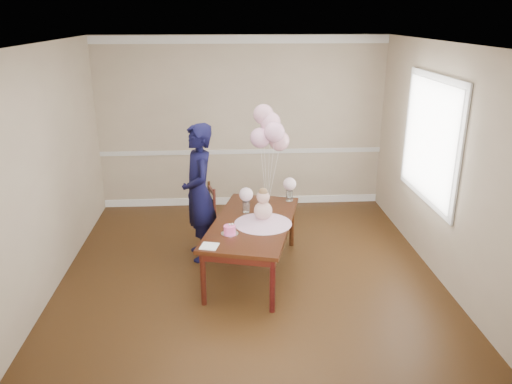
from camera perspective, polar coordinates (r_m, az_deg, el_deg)
The scene contains 52 objects.
floor at distance 6.07m, azimuth -0.66°, elevation -9.85°, with size 4.50×5.00×0.00m, color black.
ceiling at distance 5.28m, azimuth -0.77°, elevation 16.55°, with size 4.50×5.00×0.02m, color white.
wall_back at distance 7.95m, azimuth -1.64°, elevation 7.78°, with size 4.50×0.02×2.70m, color tan.
wall_front at distance 3.23m, azimuth 1.61°, elevation -10.85°, with size 4.50×0.02×2.70m, color tan.
wall_left at distance 5.87m, azimuth -23.25°, elevation 1.82°, with size 0.02×5.00×2.70m, color tan.
wall_right at distance 6.06m, azimuth 21.06°, elevation 2.66°, with size 0.02×5.00×2.70m, color tan.
chair_rail_trim at distance 8.04m, azimuth -1.61°, elevation 4.63°, with size 4.50×0.02×0.07m, color silver.
crown_molding at distance 7.77m, azimuth -1.74°, elevation 17.04°, with size 4.50×0.02×0.12m, color white.
baseboard_trim at distance 8.30m, azimuth -1.56°, elevation -0.98°, with size 4.50×0.02×0.12m, color white.
window_frame at distance 6.45m, azimuth 19.33°, elevation 5.68°, with size 0.02×1.66×1.56m, color silver.
window_blinds at distance 6.44m, azimuth 19.18°, elevation 5.68°, with size 0.01×1.50×1.40m, color white.
dining_table_top at distance 5.93m, azimuth -0.40°, elevation -3.54°, with size 0.89×1.79×0.04m, color black.
table_apron at distance 5.96m, azimuth -0.40°, elevation -4.13°, with size 0.81×1.70×0.09m, color black.
table_leg_fl at distance 5.45m, azimuth -6.06°, elevation -9.83°, with size 0.06×0.06×0.63m, color black.
table_leg_fr at distance 5.30m, azimuth 1.88°, elevation -10.64°, with size 0.06×0.06×0.63m, color black.
table_leg_bl at distance 6.88m, azimuth -2.12°, elevation -3.21°, with size 0.06×0.06×0.63m, color black.
table_leg_br at distance 6.76m, azimuth 4.12°, elevation -3.68°, with size 0.06×0.06×0.63m, color black.
baby_skirt at distance 5.84m, azimuth 0.81°, elevation -3.21°, with size 0.68×0.68×0.09m, color #DCA2C4.
baby_torso at distance 5.80m, azimuth 0.81°, elevation -2.15°, with size 0.21×0.21×0.21m, color pink.
baby_head at distance 5.74m, azimuth 0.82°, elevation -0.57°, with size 0.15×0.15×0.15m, color #E2AB9B.
baby_hair at distance 5.72m, azimuth 0.82°, elevation -0.07°, with size 0.11×0.11×0.11m, color brown.
cake_platter at distance 5.60m, azimuth -3.01°, elevation -4.75°, with size 0.20×0.20×0.01m, color silver.
birthday_cake at distance 5.58m, azimuth -3.02°, elevation -4.30°, with size 0.13×0.13×0.09m, color #FF50A3.
cake_flower_a at distance 5.56m, azimuth -3.03°, elevation -3.75°, with size 0.03×0.03×0.03m, color silver.
cake_flower_b at distance 5.57m, azimuth -2.72°, elevation -3.70°, with size 0.03×0.03×0.03m, color silver.
rose_vase_near at distance 6.17m, azimuth -1.13°, elevation -1.68°, with size 0.09×0.09×0.14m, color silver.
roses_near at distance 6.11m, azimuth -1.14°, elevation -0.27°, with size 0.17×0.17×0.17m, color silver.
rose_vase_far at distance 6.55m, azimuth 3.83°, elevation -0.42°, with size 0.09×0.09×0.14m, color silver.
roses_far at distance 6.49m, azimuth 3.86°, elevation 0.91°, with size 0.17×0.17×0.17m, color #FFD5DF.
napkin at distance 5.32m, azimuth -5.35°, elevation -6.18°, with size 0.18×0.18×0.01m, color white.
balloon_weight at distance 6.36m, azimuth 1.27°, elevation -1.62°, with size 0.04×0.04×0.02m, color silver.
balloon_a at distance 6.10m, azimuth 0.50°, elevation 6.21°, with size 0.25×0.25×0.25m, color #ECA7CA.
balloon_b at distance 6.01m, azimuth 2.11°, elevation 6.86°, with size 0.25×0.25×0.25m, color #EDA8CA.
balloon_c at distance 6.13m, azimuth 1.65°, elevation 7.98°, with size 0.25×0.25×0.25m, color #EAA6BF.
balloon_d at distance 6.15m, azimuth 0.85°, elevation 8.86°, with size 0.25×0.25×0.25m, color #DE9DAE.
balloon_e at distance 6.15m, azimuth 2.68°, elevation 5.85°, with size 0.25×0.25×0.25m, color #EBA6B6.
balloon_ribbon_a at distance 6.24m, azimuth 0.89°, elevation 1.63°, with size 0.00×0.00×0.75m, color white.
balloon_ribbon_b at distance 6.19m, azimuth 1.67°, elevation 1.91°, with size 0.00×0.00×0.84m, color white.
balloon_ribbon_c at distance 6.24m, azimuth 1.45°, elevation 2.50°, with size 0.00×0.00×0.93m, color silver.
balloon_ribbon_d at distance 6.24m, azimuth 1.06°, elevation 2.94°, with size 0.00×0.00×1.02m, color white.
balloon_ribbon_e at distance 6.26m, azimuth 1.95°, elevation 1.47°, with size 0.00×0.00×0.71m, color white.
dining_chair_seat at distance 6.64m, azimuth -3.47°, elevation -3.26°, with size 0.40×0.40×0.05m, color #33150E.
chair_leg_fl at distance 6.55m, azimuth -4.48°, elevation -5.65°, with size 0.04×0.04×0.39m, color #35130E.
chair_leg_fr at distance 6.62m, azimuth -1.73°, elevation -5.31°, with size 0.04×0.04×0.39m, color #3E1910.
chair_leg_bl at distance 6.84m, azimuth -5.08°, elevation -4.53°, with size 0.04×0.04×0.39m, color #361D0E.
chair_leg_br at distance 6.90m, azimuth -2.45°, elevation -4.22°, with size 0.04×0.04×0.39m, color #371F0F.
chair_back_post_l at distance 6.36m, azimuth -4.75°, elevation -1.81°, with size 0.04×0.04×0.50m, color #3D1610.
chair_back_post_r at distance 6.65m, azimuth -5.36°, elevation -0.83°, with size 0.04×0.04×0.50m, color #321D0D.
chair_slat_low at distance 6.55m, azimuth -5.03°, elevation -2.20°, with size 0.03×0.36×0.05m, color #361E0E.
chair_slat_mid at distance 6.49m, azimuth -5.07°, elevation -1.02°, with size 0.03×0.36×0.05m, color #3C1810.
chair_slat_top at distance 6.44m, azimuth -5.11°, elevation 0.18°, with size 0.03×0.36×0.05m, color #3C1610.
woman at distance 6.28m, azimuth -6.54°, elevation -0.09°, with size 0.64×0.43×1.76m, color black.
Camera 1 is at (-0.26, -5.27, 2.99)m, focal length 35.00 mm.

